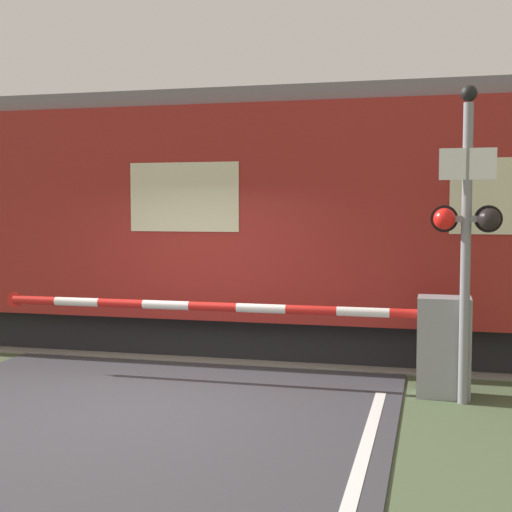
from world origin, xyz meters
TOP-DOWN VIEW (x-y plane):
  - ground_plane at (0.00, 0.00)m, footprint 80.00×80.00m
  - track_bed at (0.00, 3.64)m, footprint 36.00×3.20m
  - train at (-0.30, 3.64)m, footprint 15.88×3.06m
  - crossing_barrier at (2.71, 1.13)m, footprint 5.99×0.44m
  - signal_post at (3.43, 0.85)m, footprint 0.77×0.26m

SIDE VIEW (x-z plane):
  - ground_plane at x=0.00m, z-range 0.00..0.00m
  - track_bed at x=0.00m, z-range -0.04..0.09m
  - crossing_barrier at x=2.71m, z-range 0.07..1.23m
  - train at x=-0.30m, z-range 0.05..3.89m
  - signal_post at x=3.43m, z-range 0.25..3.76m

